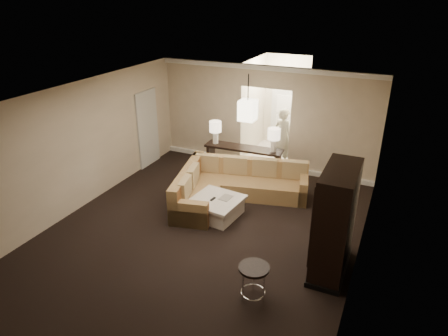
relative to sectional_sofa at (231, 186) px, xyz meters
The scene contains 19 objects.
ground 1.85m from the sectional_sofa, 89.01° to the right, with size 8.00×8.00×0.00m, color black.
wall_back 2.42m from the sectional_sofa, 89.17° to the left, with size 6.00×0.04×2.80m, color beige.
wall_front 5.92m from the sectional_sofa, 89.69° to the right, with size 6.00×0.04×2.80m, color beige.
wall_left 3.64m from the sectional_sofa, 148.44° to the right, with size 0.04×8.00×2.80m, color beige.
wall_right 3.69m from the sectional_sofa, 31.02° to the right, with size 0.04×8.00×2.80m, color beige.
ceiling 3.06m from the sectional_sofa, 89.01° to the right, with size 6.00×8.00×0.02m, color white.
crown_molding 3.20m from the sectional_sofa, 89.15° to the left, with size 6.00×0.10×0.12m, color white.
baseboard 2.15m from the sectional_sofa, 89.15° to the left, with size 6.00×0.10×0.12m, color white.
side_door 3.18m from the sectional_sofa, 161.61° to the left, with size 0.05×0.90×2.10m, color silver.
foyer 3.65m from the sectional_sofa, 89.49° to the left, with size 1.44×2.02×2.80m.
sectional_sofa is the anchor object (origin of this frame).
coffee_table 0.83m from the sectional_sofa, 89.53° to the right, with size 1.13×1.13×0.43m.
console_table 1.41m from the sectional_sofa, 100.33° to the left, with size 2.08×0.57×0.79m.
armoire 3.15m from the sectional_sofa, 31.97° to the right, with size 0.58×1.35×1.94m.
drink_table 3.34m from the sectional_sofa, 60.26° to the right, with size 0.49×0.49×0.61m.
table_lamp_left 1.90m from the sectional_sofa, 128.01° to the left, with size 0.32×0.32×0.61m.
table_lamp_right 1.74m from the sectional_sofa, 69.07° to the left, with size 0.32×0.32×0.61m.
pendant_light 1.84m from the sectional_sofa, 87.95° to the left, with size 0.38×0.38×1.09m.
person 2.59m from the sectional_sofa, 79.00° to the left, with size 0.66×0.44×1.82m, color beige.
Camera 1 is at (3.29, -5.84, 4.56)m, focal length 32.00 mm.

